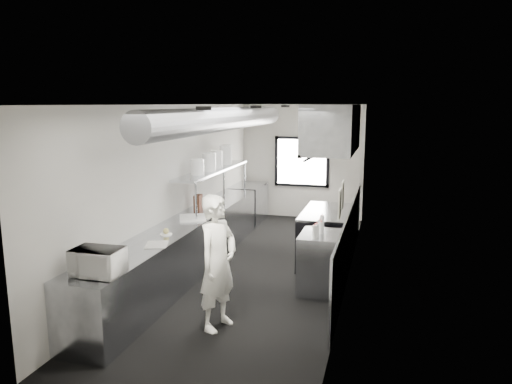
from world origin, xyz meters
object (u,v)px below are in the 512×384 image
Objects in this scene: bottle_station at (322,263)px; plate_stack_c at (217,159)px; deli_tub_b at (114,250)px; squeeze_bottle_b at (317,230)px; line_cook at (218,262)px; pass_shelf at (214,171)px; squeeze_bottle_c at (321,228)px; plate_stack_a at (198,167)px; plate_stack_b at (209,162)px; knife_block at (198,202)px; squeeze_bottle_d at (319,226)px; deli_tub_a at (112,250)px; plate_stack_d at (226,155)px; far_work_table at (248,203)px; small_plate at (166,234)px; squeeze_bottle_a at (315,232)px; cutting_board at (193,218)px; prep_counter at (186,247)px; exhaust_hood at (332,129)px; range at (326,236)px; microwave at (98,262)px; squeeze_bottle_e at (322,222)px.

plate_stack_c is at bearing 141.46° from bottle_station.
deli_tub_b is 3.64m from plate_stack_c.
line_cook is at bearing -127.48° from squeeze_bottle_b.
pass_shelf reaches higher than deli_tub_b.
plate_stack_a is at bearing 158.50° from squeeze_bottle_c.
squeeze_bottle_c is at bearing -157.50° from bottle_station.
pass_shelf is at bearing 92.31° from plate_stack_b.
bottle_station is 3.41× the size of knife_block.
squeeze_bottle_d is at bearing -29.29° from plate_stack_b.
deli_tub_b is (0.02, 0.03, -0.01)m from deli_tub_a.
plate_stack_d is at bearing 91.93° from plate_stack_b.
far_work_table is 3.53× the size of plate_stack_c.
bottle_station is at bearing 34.09° from deli_tub_b.
plate_stack_a is at bearing 94.73° from small_plate.
plate_stack_d is 3.66m from squeeze_bottle_a.
knife_block is (-0.14, -2.80, 0.58)m from far_work_table.
squeeze_bottle_b is (2.19, -0.57, 0.09)m from cutting_board.
pass_shelf is at bearing 138.66° from squeeze_bottle_a.
bottle_station is at bearing -9.68° from cutting_board.
cutting_board is 1.43× the size of plate_stack_d.
plate_stack_a is at bearing -72.69° from knife_block.
prep_counter is at bearing -88.44° from pass_shelf.
pass_shelf is 1.46m from cutting_board.
deli_tub_b reaches higher than small_plate.
deli_tub_a is (-0.20, -1.90, 0.50)m from prep_counter.
cutting_board is at bearing 165.47° from squeeze_bottle_b.
small_plate is 2.24m from plate_stack_b.
exhaust_hood is 2.39m from bottle_station.
plate_stack_a is (-2.25, -0.49, 1.24)m from range.
squeeze_bottle_c is (0.09, -1.41, 0.52)m from range.
exhaust_hood reaches higher than prep_counter.
small_plate is at bearing 88.79° from microwave.
pass_shelf is at bearing 140.46° from squeeze_bottle_b.
squeeze_bottle_e is (2.31, -0.58, -0.71)m from plate_stack_a.
deli_tub_a is at bearing -95.85° from prep_counter.
deli_tub_b is (-0.25, 0.74, -0.11)m from microwave.
microwave is 4.35m from plate_stack_c.
plate_stack_a is 1.41× the size of squeeze_bottle_a.
plate_stack_c is (-0.10, 1.49, 0.83)m from cutting_board.
plate_stack_b reaches higher than line_cook.
line_cook is (-0.99, -2.94, 0.39)m from range.
small_plate is 0.93× the size of squeeze_bottle_b.
exhaust_hood is 2.44× the size of bottle_station.
range is at bearing 12.19° from plate_stack_a.
squeeze_bottle_b is (2.17, 2.23, -0.06)m from microwave.
line_cook reaches higher than squeeze_bottle_b.
squeeze_bottle_e is (0.01, 0.20, 0.01)m from squeeze_bottle_d.
exhaust_hood is 14.66× the size of deli_tub_a.
plate_stack_b is (-2.28, 0.00, -0.65)m from exhaust_hood.
range is 0.93× the size of line_cook.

